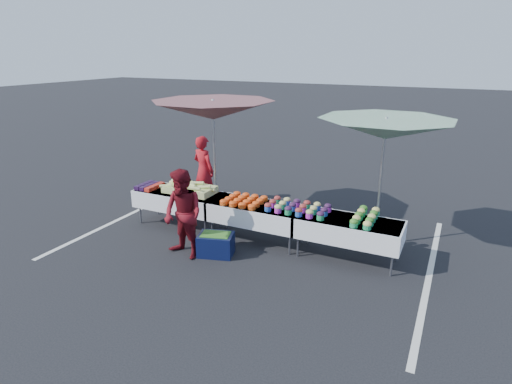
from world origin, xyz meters
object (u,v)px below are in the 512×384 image
at_px(table_right, 348,229).
at_px(umbrella_right, 385,130).
at_px(umbrella_left, 213,111).
at_px(customer, 183,214).
at_px(table_center, 256,212).
at_px(vendor, 204,170).
at_px(storage_bin, 216,244).
at_px(table_left, 179,199).

bearing_deg(table_right, umbrella_right, 66.20).
height_order(umbrella_left, umbrella_right, umbrella_left).
relative_size(customer, umbrella_left, 0.48).
relative_size(table_center, table_right, 1.00).
relative_size(table_center, vendor, 1.12).
bearing_deg(storage_bin, vendor, 109.90).
distance_m(vendor, umbrella_right, 4.48).
relative_size(umbrella_left, umbrella_right, 1.08).
xyz_separation_m(vendor, storage_bin, (1.68, -2.27, -0.62)).
height_order(table_left, table_center, same).
height_order(table_left, customer, customer).
bearing_deg(vendor, storage_bin, 141.34).
bearing_deg(vendor, umbrella_left, 150.79).
relative_size(table_center, customer, 1.15).
bearing_deg(umbrella_left, table_left, -128.23).
height_order(table_left, table_right, same).
distance_m(vendor, storage_bin, 2.90).
distance_m(table_left, umbrella_right, 4.35).
bearing_deg(table_left, table_right, 0.00).
bearing_deg(umbrella_left, vendor, 135.96).
xyz_separation_m(table_left, table_center, (1.80, 0.00, 0.00)).
bearing_deg(vendor, table_right, 174.95).
bearing_deg(umbrella_left, customer, -76.68).
bearing_deg(customer, table_left, 142.82).
height_order(table_center, customer, customer).
xyz_separation_m(customer, umbrella_right, (3.01, 1.95, 1.42)).
height_order(table_center, table_right, same).
distance_m(table_left, table_right, 3.60).
xyz_separation_m(umbrella_right, storage_bin, (-2.53, -1.66, -2.02)).
bearing_deg(storage_bin, table_left, 131.64).
bearing_deg(customer, table_right, 37.68).
relative_size(table_right, storage_bin, 2.57).
bearing_deg(table_center, umbrella_left, 153.41).
bearing_deg(umbrella_right, storage_bin, -146.74).
distance_m(table_left, vendor, 1.45).
distance_m(table_right, umbrella_right, 1.85).
xyz_separation_m(table_left, table_right, (3.60, 0.00, 0.00)).
bearing_deg(table_right, vendor, 160.11).
bearing_deg(umbrella_left, table_right, -11.81).
height_order(umbrella_left, storage_bin, umbrella_left).
bearing_deg(storage_bin, customer, -165.00).
distance_m(table_left, umbrella_left, 1.97).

